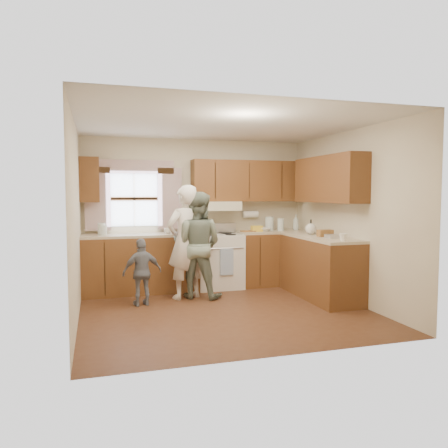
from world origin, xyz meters
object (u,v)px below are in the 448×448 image
object	(u,v)px
stove	(218,260)
woman_right	(197,245)
child	(142,272)
woman_left	(185,242)

from	to	relation	value
stove	woman_right	bearing A→B (deg)	-130.14
child	woman_left	bearing A→B (deg)	-170.62
stove	woman_left	xyz separation A→B (m)	(-0.67, -0.59, 0.39)
woman_left	child	world-z (taller)	woman_left
stove	woman_right	xyz separation A→B (m)	(-0.49, -0.59, 0.34)
stove	woman_right	world-z (taller)	woman_right
stove	woman_right	distance (m)	0.84
woman_right	child	size ratio (longest dim) A/B	1.69
stove	woman_left	distance (m)	0.97
stove	woman_left	size ratio (longest dim) A/B	0.62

